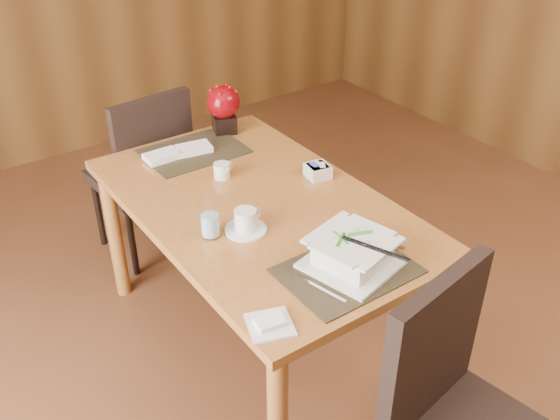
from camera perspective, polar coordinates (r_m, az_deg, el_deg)
dining_table at (r=2.57m, az=-1.90°, el=-1.14°), size 0.90×1.50×0.75m
placemat_near at (r=2.16m, az=6.17°, el=-5.53°), size 0.45×0.33×0.01m
placemat_far at (r=2.94m, az=-7.89°, el=5.35°), size 0.45×0.33×0.01m
soup_setting at (r=2.15m, az=6.61°, el=-3.91°), size 0.35×0.35×0.12m
coffee_cup at (r=2.33m, az=-3.17°, el=-1.12°), size 0.16×0.16×0.09m
water_glass at (r=2.29m, az=-6.45°, el=-0.59°), size 0.10×0.10×0.17m
creamer_jug at (r=2.69m, az=-5.34°, el=3.61°), size 0.11×0.11×0.07m
sugar_caddy at (r=2.69m, az=3.47°, el=3.57°), size 0.11×0.11×0.06m
berry_decor at (r=3.06m, az=-5.19°, el=9.42°), size 0.16×0.16×0.24m
napkins_far at (r=2.90m, az=-9.08°, el=5.29°), size 0.32×0.14×0.03m
bread_plate at (r=1.94m, az=-0.91°, el=-10.47°), size 0.17×0.17×0.01m
near_chair at (r=2.03m, az=16.08°, el=-17.36°), size 0.53×0.54×1.00m
far_chair at (r=3.29m, az=-12.16°, el=3.82°), size 0.49×0.49×0.96m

